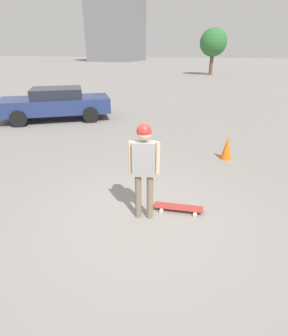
% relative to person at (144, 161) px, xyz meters
% --- Properties ---
extents(ground_plane, '(220.00, 220.00, 0.00)m').
position_rel_person_xyz_m(ground_plane, '(0.00, 0.00, -1.15)').
color(ground_plane, gray).
extents(person, '(0.53, 0.27, 1.80)m').
position_rel_person_xyz_m(person, '(0.00, 0.00, 0.00)').
color(person, '#7A6B56').
rests_on(person, ground_plane).
extents(skateboard, '(0.96, 0.35, 0.09)m').
position_rel_person_xyz_m(skateboard, '(-0.59, -0.39, -1.08)').
color(skateboard, '#A5332D').
rests_on(skateboard, ground_plane).
extents(car_parked_near, '(4.96, 4.00, 1.38)m').
position_rel_person_xyz_m(car_parked_near, '(5.93, -6.15, -0.42)').
color(car_parked_near, navy).
rests_on(car_parked_near, ground_plane).
extents(building_block_distant, '(11.62, 15.50, 21.32)m').
position_rel_person_xyz_m(building_block_distant, '(28.70, -70.25, 9.51)').
color(building_block_distant, slate).
rests_on(building_block_distant, ground_plane).
extents(tree_distant, '(3.20, 3.20, 5.29)m').
position_rel_person_xyz_m(tree_distant, '(0.88, -31.55, 2.50)').
color(tree_distant, brown).
rests_on(tree_distant, ground_plane).
extents(traffic_cone, '(0.31, 0.31, 0.68)m').
position_rel_person_xyz_m(traffic_cone, '(-1.43, -3.44, -0.81)').
color(traffic_cone, orange).
rests_on(traffic_cone, ground_plane).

